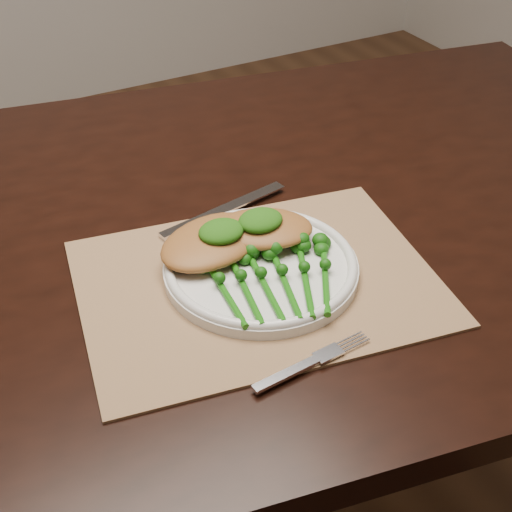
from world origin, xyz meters
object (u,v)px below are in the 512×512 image
dining_table (202,404)px  chicken_fillet_left (212,241)px  dinner_plate (261,266)px  placemat (257,282)px  broccolini_bundle (276,286)px

dining_table → chicken_fillet_left: bearing=-85.4°
dining_table → dinner_plate: 0.42m
dining_table → placemat: placemat is taller
dinner_plate → chicken_fillet_left: 0.07m
dinner_plate → broccolini_bundle: (-0.01, -0.05, 0.01)m
dinner_plate → chicken_fillet_left: bearing=127.5°
dining_table → placemat: bearing=-72.9°
dining_table → placemat: 0.41m
placemat → broccolini_bundle: (0.00, -0.04, 0.02)m
chicken_fillet_left → broccolini_bundle: size_ratio=0.75×
placemat → dining_table: bearing=106.7°
placemat → chicken_fillet_left: size_ratio=2.96×
dining_table → broccolini_bundle: bearing=-73.1°
broccolini_bundle → dinner_plate: bearing=98.2°
dinner_plate → chicken_fillet_left: (-0.04, 0.05, 0.02)m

